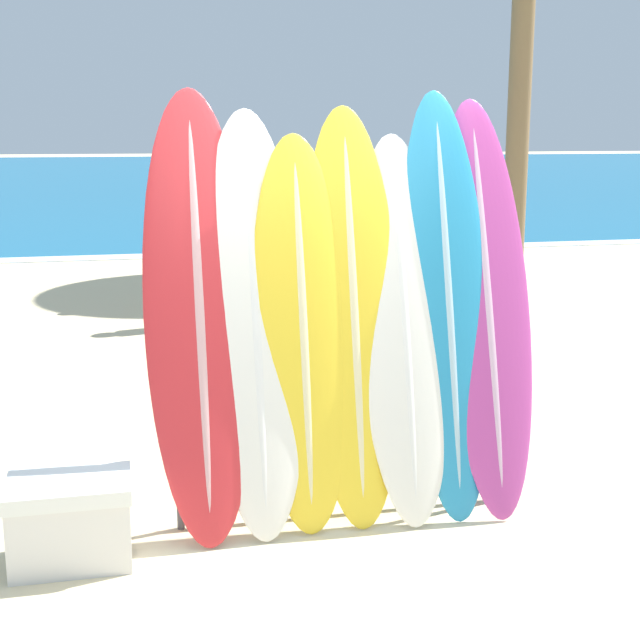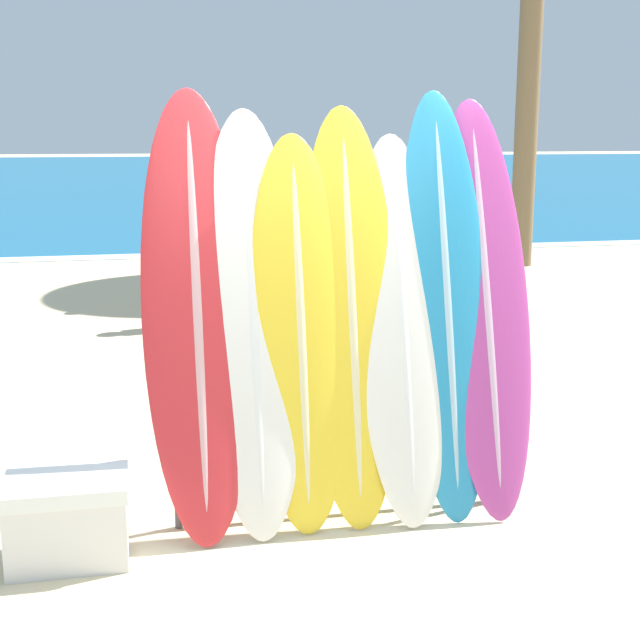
% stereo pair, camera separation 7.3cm
% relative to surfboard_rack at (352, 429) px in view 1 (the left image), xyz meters
% --- Properties ---
extents(ground_plane, '(160.00, 160.00, 0.00)m').
position_rel_surfboard_rack_xyz_m(ground_plane, '(-0.28, -0.41, -0.49)').
color(ground_plane, beige).
extents(ocean_water, '(120.00, 60.00, 0.01)m').
position_rel_surfboard_rack_xyz_m(ocean_water, '(-0.28, 39.95, -0.49)').
color(ocean_water, '#146693').
rests_on(ocean_water, ground_plane).
extents(surfboard_rack, '(1.92, 0.04, 0.90)m').
position_rel_surfboard_rack_xyz_m(surfboard_rack, '(0.00, 0.00, 0.00)').
color(surfboard_rack, '#47474C').
rests_on(surfboard_rack, ground_plane).
extents(surfboard_slot_0, '(0.57, 0.73, 2.31)m').
position_rel_surfboard_rack_xyz_m(surfboard_slot_0, '(-0.81, 0.04, 0.67)').
color(surfboard_slot_0, red).
rests_on(surfboard_slot_0, ground_plane).
extents(surfboard_slot_1, '(0.53, 0.67, 2.20)m').
position_rel_surfboard_rack_xyz_m(surfboard_slot_1, '(-0.52, 0.02, 0.61)').
color(surfboard_slot_1, silver).
rests_on(surfboard_slot_1, ground_plane).
extents(surfboard_slot_2, '(0.53, 0.55, 2.07)m').
position_rel_surfboard_rack_xyz_m(surfboard_slot_2, '(-0.28, -0.01, 0.55)').
color(surfboard_slot_2, yellow).
rests_on(surfboard_slot_2, ground_plane).
extents(surfboard_slot_3, '(0.53, 0.59, 2.22)m').
position_rel_surfboard_rack_xyz_m(surfboard_slot_3, '(0.01, 0.02, 0.62)').
color(surfboard_slot_3, yellow).
rests_on(surfboard_slot_3, ground_plane).
extents(surfboard_slot_4, '(0.51, 0.66, 2.07)m').
position_rel_surfboard_rack_xyz_m(surfboard_slot_4, '(0.28, 0.00, 0.55)').
color(surfboard_slot_4, silver).
rests_on(surfboard_slot_4, ground_plane).
extents(surfboard_slot_5, '(0.49, 0.68, 2.30)m').
position_rel_surfboard_rack_xyz_m(surfboard_slot_5, '(0.54, 0.03, 0.66)').
color(surfboard_slot_5, teal).
rests_on(surfboard_slot_5, ground_plane).
extents(surfboard_slot_6, '(0.51, 0.76, 2.26)m').
position_rel_surfboard_rack_xyz_m(surfboard_slot_6, '(0.77, 0.04, 0.64)').
color(surfboard_slot_6, '#B23D8E').
rests_on(surfboard_slot_6, ground_plane).
extents(person_near_water, '(0.26, 0.22, 1.56)m').
position_rel_surfboard_rack_xyz_m(person_near_water, '(-0.48, 6.35, 0.36)').
color(person_near_water, tan).
rests_on(person_near_water, ground_plane).
extents(person_mid_beach, '(0.25, 0.30, 1.75)m').
position_rel_surfboard_rack_xyz_m(person_mid_beach, '(0.10, 5.16, 0.47)').
color(person_mid_beach, beige).
rests_on(person_mid_beach, ground_plane).
extents(person_far_left, '(0.23, 0.28, 1.68)m').
position_rel_surfboard_rack_xyz_m(person_far_left, '(2.16, 6.98, 0.43)').
color(person_far_left, tan).
rests_on(person_far_left, ground_plane).
extents(cooler_box, '(0.59, 0.41, 0.42)m').
position_rel_surfboard_rack_xyz_m(cooler_box, '(-1.48, -0.26, -0.27)').
color(cooler_box, silver).
rests_on(cooler_box, ground_plane).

